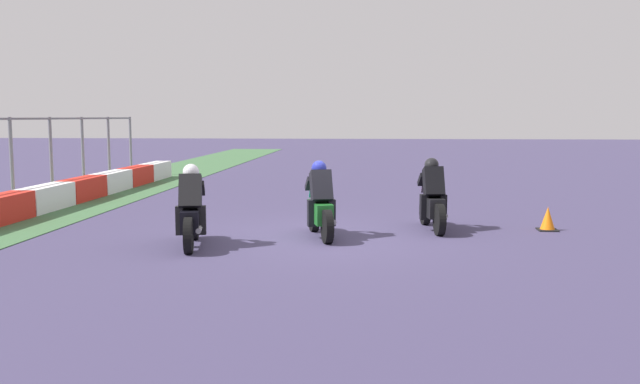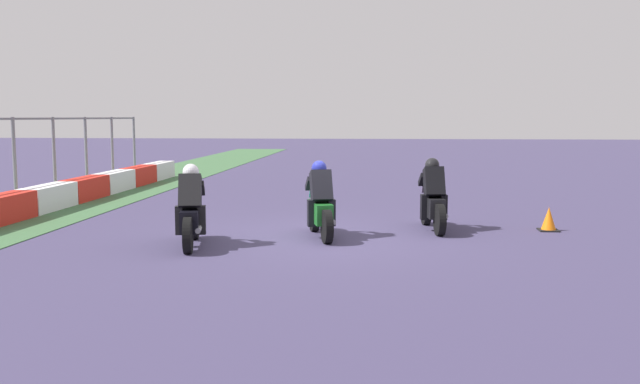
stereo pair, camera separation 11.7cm
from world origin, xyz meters
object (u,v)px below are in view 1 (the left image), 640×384
Objects in this scene: rider_lane_a at (432,200)px; traffic_cone at (548,220)px; rider_lane_b at (320,206)px; rider_lane_c at (191,213)px.

rider_lane_a reaches higher than traffic_cone.
traffic_cone is at bearing -91.48° from rider_lane_b.
rider_lane_b is 0.99× the size of rider_lane_c.
rider_lane_b reaches higher than traffic_cone.
rider_lane_b and rider_lane_c have the same top height.
traffic_cone is (1.16, -4.68, -0.39)m from rider_lane_b.
rider_lane_c is 7.33m from traffic_cone.
rider_lane_a and rider_lane_c have the same top height.
rider_lane_a is at bearing -80.66° from rider_lane_b.
rider_lane_a and rider_lane_b have the same top height.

